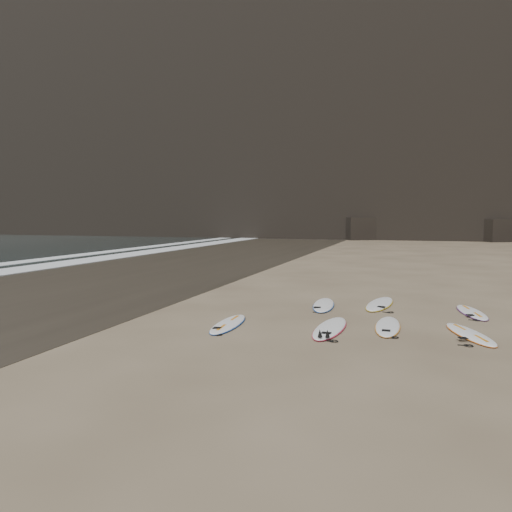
{
  "coord_description": "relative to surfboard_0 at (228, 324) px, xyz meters",
  "views": [
    {
      "loc": [
        -0.18,
        -12.01,
        2.66
      ],
      "look_at": [
        -4.49,
        1.76,
        1.5
      ],
      "focal_mm": 35.0,
      "sensor_mm": 36.0,
      "label": 1
    }
  ],
  "objects": [
    {
      "name": "ground",
      "position": [
        4.4,
        0.78,
        -0.04
      ],
      "size": [
        240.0,
        240.0,
        0.0
      ],
      "primitive_type": "plane",
      "color": "#897559",
      "rests_on": "ground"
    },
    {
      "name": "wet_sand",
      "position": [
        -8.6,
        10.78,
        -0.04
      ],
      "size": [
        12.0,
        200.0,
        0.01
      ],
      "primitive_type": "cube",
      "color": "#383026",
      "rests_on": "ground"
    },
    {
      "name": "foam_near",
      "position": [
        -14.1,
        10.78,
        -0.02
      ],
      "size": [
        2.2,
        200.0,
        0.05
      ],
      "primitive_type": "cube",
      "color": "white",
      "rests_on": "ground"
    },
    {
      "name": "foam_far",
      "position": [
        -17.1,
        10.78,
        -0.02
      ],
      "size": [
        1.4,
        200.0,
        0.04
      ],
      "primitive_type": "cube",
      "color": "white",
      "rests_on": "ground"
    },
    {
      "name": "surfboard_0",
      "position": [
        0.0,
        0.0,
        0.0
      ],
      "size": [
        0.68,
        2.32,
        0.08
      ],
      "primitive_type": "ellipsoid",
      "rotation": [
        0.0,
        0.0,
        0.06
      ],
      "color": "white",
      "rests_on": "ground"
    },
    {
      "name": "surfboard_1",
      "position": [
        2.44,
        0.29,
        0.0
      ],
      "size": [
        0.71,
        2.57,
        0.09
      ],
      "primitive_type": "ellipsoid",
      "rotation": [
        0.0,
        0.0,
        -0.04
      ],
      "color": "white",
      "rests_on": "ground"
    },
    {
      "name": "surfboard_2",
      "position": [
        3.73,
        0.9,
        0.0
      ],
      "size": [
        0.58,
        2.31,
        0.08
      ],
      "primitive_type": "ellipsoid",
      "rotation": [
        0.0,
        0.0,
        0.01
      ],
      "color": "white",
      "rests_on": "ground"
    },
    {
      "name": "surfboard_3",
      "position": [
        5.51,
        0.63,
        -0.0
      ],
      "size": [
        1.22,
        2.31,
        0.08
      ],
      "primitive_type": "ellipsoid",
      "rotation": [
        0.0,
        0.0,
        0.32
      ],
      "color": "white",
      "rests_on": "ground"
    },
    {
      "name": "surfboard_5",
      "position": [
        1.78,
        3.28,
        0.0
      ],
      "size": [
        0.82,
        2.46,
        0.09
      ],
      "primitive_type": "ellipsoid",
      "rotation": [
        0.0,
        0.0,
        0.1
      ],
      "color": "white",
      "rests_on": "ground"
    },
    {
      "name": "surfboard_6",
      "position": [
        3.35,
        3.94,
        0.01
      ],
      "size": [
        0.93,
        2.68,
        0.09
      ],
      "primitive_type": "ellipsoid",
      "rotation": [
        0.0,
        0.0,
        -0.12
      ],
      "color": "white",
      "rests_on": "ground"
    },
    {
      "name": "surfboard_7",
      "position": [
        5.84,
        3.38,
        -0.0
      ],
      "size": [
        0.91,
        2.29,
        0.08
      ],
      "primitive_type": "ellipsoid",
      "rotation": [
        0.0,
        0.0,
        0.17
      ],
      "color": "white",
      "rests_on": "ground"
    }
  ]
}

